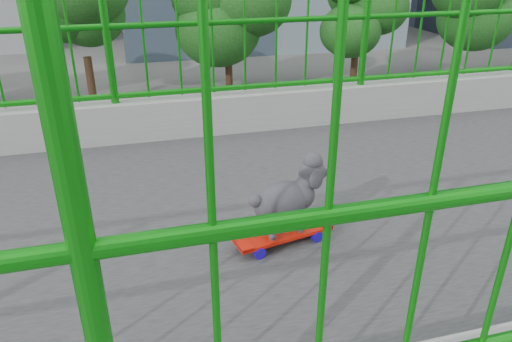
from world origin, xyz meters
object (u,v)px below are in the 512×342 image
Objects in this scene: poodle at (288,196)px; car_7 at (119,199)px; car_1 at (267,231)px; skateboard at (283,234)px.

car_7 is at bearing 175.18° from poodle.
poodle is at bearing -15.96° from car_1.
poodle is 0.08× the size of car_7.
skateboard is 11.68m from car_1.
poodle is at bearing -173.47° from car_7.
skateboard is at bearing -173.57° from car_7.
car_7 is at bearing -127.59° from car_1.
car_1 is at bearing 152.69° from poodle.
poodle reaches higher than car_7.
skateboard is 0.21m from poodle.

